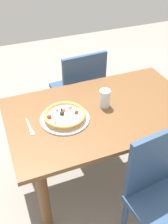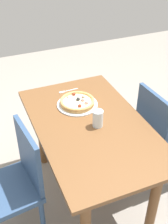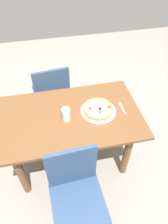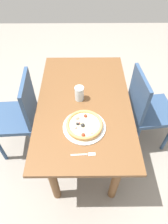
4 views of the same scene
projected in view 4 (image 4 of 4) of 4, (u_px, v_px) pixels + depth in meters
The scene contains 8 objects.
ground_plane at pixel (84, 147), 2.19m from camera, with size 6.00×6.00×0.00m, color gray.
dining_table at pixel (84, 112), 1.74m from camera, with size 1.28×0.77×0.73m.
chair_near at pixel (20, 115), 1.84m from camera, with size 0.42×0.42×0.90m.
chair_far at pixel (146, 109), 1.89m from camera, with size 0.44×0.44×0.90m.
plate at pixel (84, 127), 1.46m from camera, with size 0.32×0.32×0.01m, color silver.
pizza at pixel (84, 125), 1.44m from camera, with size 0.27×0.27×0.05m.
fork at pixel (85, 154), 1.31m from camera, with size 0.02×0.17×0.00m.
drinking_glass at pixel (79, 93), 1.61m from camera, with size 0.07×0.07×0.13m, color silver.
Camera 4 is at (1.14, -0.01, 1.91)m, focal length 31.73 mm.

